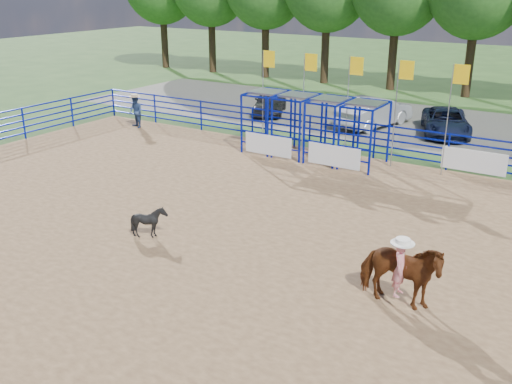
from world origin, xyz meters
TOP-DOWN VIEW (x-y plane):
  - ground at (0.00, 0.00)m, footprint 120.00×120.00m
  - arena_dirt at (0.00, 0.00)m, footprint 30.00×20.00m
  - gravel_strip at (0.00, 17.00)m, footprint 40.00×10.00m
  - horse_and_rider at (4.70, -0.66)m, footprint 1.98×0.97m
  - calf at (-2.59, -0.86)m, footprint 1.00×0.93m
  - spectator_cowboy at (-12.09, 8.67)m, footprint 0.95×0.85m
  - car_a at (-8.10, 15.13)m, footprint 3.00×4.22m
  - car_b at (-2.05, 15.28)m, footprint 2.75×4.91m
  - car_c at (1.46, 15.62)m, footprint 3.43×4.86m
  - perimeter_fence at (0.00, 0.00)m, footprint 30.10×20.10m
  - chute_assembly at (-1.90, 8.84)m, footprint 19.32×2.41m

SIDE VIEW (x-z plane):
  - ground at x=0.00m, z-range 0.00..0.00m
  - gravel_strip at x=0.00m, z-range 0.00..0.01m
  - arena_dirt at x=0.00m, z-range 0.00..0.02m
  - calf at x=-2.59m, z-range 0.02..0.96m
  - car_c at x=1.46m, z-range 0.01..1.24m
  - car_a at x=-8.10m, z-range 0.01..1.35m
  - perimeter_fence at x=0.00m, z-range 0.00..1.50m
  - car_b at x=-2.05m, z-range 0.01..1.54m
  - spectator_cowboy at x=-12.09m, z-range 0.03..1.69m
  - horse_and_rider at x=4.70m, z-range -0.25..2.07m
  - chute_assembly at x=-1.90m, z-range -0.84..3.36m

